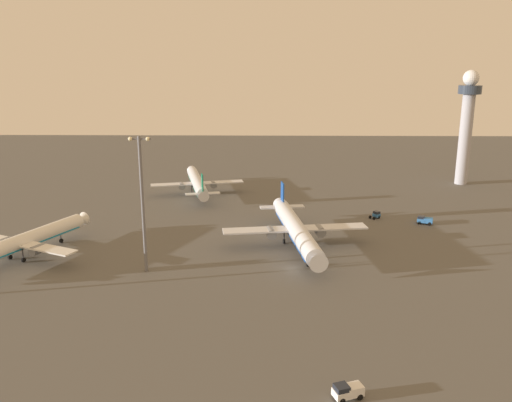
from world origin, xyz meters
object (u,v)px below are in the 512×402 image
at_px(airplane_taxiway_distant, 296,229).
at_px(airplane_terminal_side, 197,183).
at_px(control_tower, 467,120).
at_px(cargo_loader, 425,220).
at_px(baggage_tractor, 347,391).
at_px(airplane_mid_apron, 22,242).
at_px(apron_light_central, 142,197).
at_px(pushback_tug, 376,215).

bearing_deg(airplane_taxiway_distant, airplane_terminal_side, -67.97).
height_order(control_tower, cargo_loader, control_tower).
distance_m(airplane_terminal_side, baggage_tractor, 118.45).
distance_m(airplane_mid_apron, baggage_tractor, 85.31).
bearing_deg(baggage_tractor, control_tower, -44.89).
bearing_deg(control_tower, airplane_terminal_side, -169.94).
distance_m(airplane_terminal_side, apron_light_central, 70.00).
distance_m(baggage_tractor, pushback_tug, 88.08).
height_order(baggage_tractor, pushback_tug, baggage_tractor).
bearing_deg(cargo_loader, apron_light_central, 136.66).
bearing_deg(control_tower, airplane_taxiway_distant, -133.20).
height_order(pushback_tug, apron_light_central, apron_light_central).
relative_size(airplane_mid_apron, airplane_terminal_side, 0.95).
relative_size(airplane_taxiway_distant, apron_light_central, 1.56).
bearing_deg(airplane_mid_apron, cargo_loader, 39.91).
bearing_deg(apron_light_central, pushback_tug, 35.19).
height_order(airplane_taxiway_distant, pushback_tug, airplane_taxiway_distant).
xyz_separation_m(control_tower, airplane_terminal_side, (-95.44, -16.93, -19.66)).
height_order(airplane_terminal_side, cargo_loader, airplane_terminal_side).
xyz_separation_m(airplane_mid_apron, cargo_loader, (100.94, 28.14, -2.74)).
relative_size(airplane_terminal_side, apron_light_central, 1.35).
relative_size(pushback_tug, apron_light_central, 0.12).
bearing_deg(airplane_mid_apron, control_tower, 55.65).
bearing_deg(airplane_taxiway_distant, control_tower, -141.71).
distance_m(airplane_taxiway_distant, airplane_terminal_side, 60.39).
bearing_deg(cargo_loader, pushback_tug, 86.44).
bearing_deg(airplane_mid_apron, airplane_terminal_side, 85.96).
height_order(cargo_loader, pushback_tug, cargo_loader).
bearing_deg(airplane_taxiway_distant, airplane_mid_apron, -0.25).
height_order(baggage_tractor, apron_light_central, apron_light_central).
bearing_deg(control_tower, pushback_tug, -131.87).
xyz_separation_m(airplane_taxiway_distant, apron_light_central, (-33.44, -16.75, 12.24)).
bearing_deg(apron_light_central, baggage_tractor, -50.11).
relative_size(airplane_terminal_side, cargo_loader, 8.78).
xyz_separation_m(airplane_terminal_side, apron_light_central, (-2.76, -68.76, 12.81)).
bearing_deg(cargo_loader, airplane_terminal_side, 83.85).
xyz_separation_m(airplane_terminal_side, pushback_tug, (55.41, -27.74, -2.85)).
xyz_separation_m(baggage_tractor, pushback_tug, (20.94, 85.56, -0.11)).
distance_m(cargo_loader, apron_light_central, 80.60).
bearing_deg(baggage_tractor, apron_light_central, 20.09).
height_order(control_tower, apron_light_central, control_tower).
distance_m(control_tower, airplane_mid_apron, 151.73).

